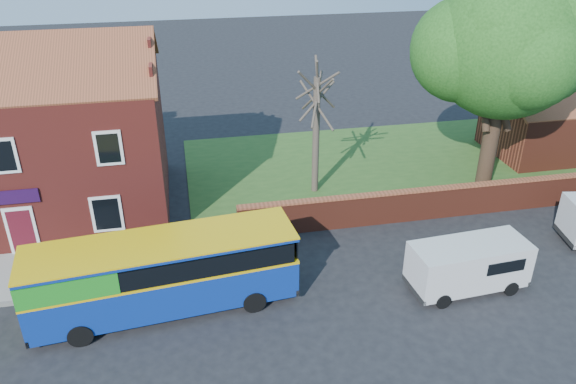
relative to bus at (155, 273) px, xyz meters
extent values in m
plane|color=black|center=(1.43, -2.65, -1.65)|extent=(120.00, 120.00, 0.00)
cube|color=gray|center=(-5.57, 3.10, -1.59)|extent=(18.00, 3.50, 0.12)
cube|color=slate|center=(-5.57, 1.35, -1.58)|extent=(18.00, 0.15, 0.14)
cube|color=#426B28|center=(14.43, 10.35, -1.63)|extent=(26.00, 12.00, 0.04)
cube|color=maroon|center=(-5.57, 8.85, 1.60)|extent=(12.00, 8.00, 6.50)
cube|color=brown|center=(-5.57, 10.85, 5.85)|extent=(12.30, 4.08, 2.16)
cube|color=black|center=(-5.57, 4.82, 2.95)|extent=(1.10, 0.06, 1.50)
cube|color=#4C0F19|center=(-5.57, 4.80, -0.55)|extent=(0.95, 0.04, 2.10)
cube|color=silver|center=(-5.57, 4.82, -0.50)|extent=(1.20, 0.06, 2.30)
cube|color=#230B32|center=(-5.57, 4.79, 1.15)|extent=(2.00, 0.06, 0.60)
cube|color=maroon|center=(14.43, 4.35, -0.90)|extent=(22.00, 0.30, 1.50)
cube|color=brown|center=(14.43, 4.35, -0.10)|extent=(22.00, 0.38, 0.10)
cube|color=maroon|center=(23.43, 10.35, -0.15)|extent=(8.00, 5.00, 3.00)
cube|color=brown|center=(23.43, 11.60, 1.90)|extent=(8.20, 2.56, 1.24)
cube|color=navy|center=(0.30, 0.03, -0.57)|extent=(9.66, 3.31, 1.51)
cube|color=#DDAC0B|center=(0.30, 0.03, 0.19)|extent=(9.69, 3.33, 0.10)
cube|color=black|center=(0.30, 0.03, 0.64)|extent=(9.29, 3.29, 0.75)
cube|color=#1F9121|center=(-2.81, -0.28, 0.64)|extent=(3.45, 2.72, 0.80)
cube|color=navy|center=(0.30, 0.03, 1.14)|extent=(9.66, 3.31, 0.14)
cube|color=#DDAC0B|center=(0.30, 0.03, 1.22)|extent=(9.71, 3.35, 0.06)
cylinder|color=black|center=(-2.60, -1.37, -1.22)|extent=(0.88, 0.36, 0.85)
cylinder|color=black|center=(-2.82, 0.82, -1.22)|extent=(0.88, 0.36, 0.85)
cylinder|color=black|center=(3.43, -0.76, -1.22)|extent=(0.88, 0.36, 0.85)
cylinder|color=black|center=(3.21, 1.43, -1.22)|extent=(0.88, 0.36, 0.85)
cube|color=silver|center=(11.70, -1.02, -0.52)|extent=(4.62, 2.12, 1.71)
cube|color=black|center=(13.72, -0.87, -0.25)|extent=(0.19, 1.53, 0.68)
cube|color=black|center=(13.91, -0.86, -1.29)|extent=(0.23, 1.81, 0.22)
cylinder|color=black|center=(10.32, -1.96, -1.35)|extent=(0.61, 0.26, 0.59)
cylinder|color=black|center=(10.20, -0.28, -1.35)|extent=(0.61, 0.26, 0.59)
cylinder|color=black|center=(13.20, -1.75, -1.35)|extent=(0.61, 0.26, 0.59)
cylinder|color=black|center=(13.08, -0.08, -1.35)|extent=(0.61, 0.26, 0.59)
cylinder|color=black|center=(18.42, 1.82, -1.34)|extent=(0.65, 0.32, 0.62)
cylinder|color=black|center=(16.81, 6.99, 0.66)|extent=(0.80, 0.80, 4.63)
sphere|color=#357C26|center=(16.81, 6.99, 5.89)|extent=(7.24, 7.24, 7.24)
sphere|color=#357C26|center=(18.92, 7.40, 5.29)|extent=(5.23, 5.23, 5.23)
sphere|color=#357C26|center=(14.90, 7.60, 5.49)|extent=(5.03, 5.03, 5.03)
cylinder|color=#4C4238|center=(7.91, 8.16, 1.38)|extent=(0.35, 0.35, 6.06)
cylinder|color=#4C4238|center=(7.91, 8.16, 3.55)|extent=(0.36, 2.96, 2.38)
cylinder|color=#4C4238|center=(7.91, 8.16, 3.33)|extent=(1.54, 2.18, 2.18)
cylinder|color=#4C4238|center=(7.91, 8.16, 3.76)|extent=(2.48, 1.14, 2.42)
camera|label=1|loc=(1.43, -17.06, 11.85)|focal=35.00mm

